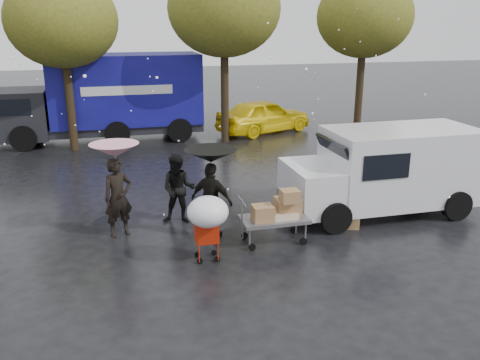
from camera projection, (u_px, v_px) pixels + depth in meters
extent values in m
plane|color=black|center=(217.00, 246.00, 11.33)|extent=(90.00, 90.00, 0.00)
imported|color=black|center=(118.00, 198.00, 11.66)|extent=(0.78, 0.64, 1.85)
imported|color=black|center=(179.00, 189.00, 12.42)|extent=(0.99, 0.86, 1.73)
imported|color=black|center=(212.00, 201.00, 11.55)|extent=(1.07, 1.01, 1.78)
cylinder|color=#4C4C4C|center=(118.00, 194.00, 11.63)|extent=(0.02, 0.02, 2.05)
cone|color=#ED6184|center=(114.00, 150.00, 11.32)|extent=(1.11, 1.11, 0.30)
sphere|color=#4C4C4C|center=(114.00, 149.00, 11.31)|extent=(0.06, 0.06, 0.06)
cylinder|color=#4C4C4C|center=(212.00, 197.00, 11.52)|extent=(0.02, 0.02, 1.96)
cone|color=black|center=(211.00, 156.00, 11.23)|extent=(1.18, 1.18, 0.30)
sphere|color=#4C4C4C|center=(211.00, 154.00, 11.22)|extent=(0.06, 0.06, 0.06)
cube|color=slate|center=(274.00, 219.00, 11.40)|extent=(1.50, 0.80, 0.08)
cylinder|color=slate|center=(242.00, 212.00, 11.14)|extent=(0.04, 0.04, 0.60)
cube|color=#905E3F|center=(288.00, 206.00, 11.50)|extent=(0.55, 0.45, 0.40)
cube|color=#905E3F|center=(263.00, 213.00, 11.17)|extent=(0.45, 0.40, 0.35)
cube|color=#905E3F|center=(290.00, 196.00, 11.16)|extent=(0.40, 0.35, 0.28)
cube|color=#C5B189|center=(276.00, 215.00, 11.38)|extent=(0.90, 0.55, 0.12)
cylinder|color=black|center=(252.00, 247.00, 11.10)|extent=(0.16, 0.05, 0.16)
cylinder|color=black|center=(245.00, 236.00, 11.69)|extent=(0.16, 0.05, 0.16)
cylinder|color=black|center=(303.00, 241.00, 11.39)|extent=(0.16, 0.05, 0.16)
cylinder|color=black|center=(294.00, 230.00, 11.98)|extent=(0.16, 0.05, 0.16)
cube|color=#B21F0A|center=(207.00, 231.00, 10.51)|extent=(0.47, 0.41, 0.45)
cylinder|color=#B21F0A|center=(208.00, 218.00, 10.23)|extent=(0.42, 0.02, 0.02)
cylinder|color=#4C4C4C|center=(208.00, 221.00, 10.25)|extent=(0.02, 0.02, 0.60)
ellipsoid|color=white|center=(208.00, 212.00, 10.19)|extent=(0.84, 0.84, 0.63)
cylinder|color=black|center=(200.00, 261.00, 10.50)|extent=(0.12, 0.04, 0.12)
cylinder|color=black|center=(197.00, 254.00, 10.80)|extent=(0.12, 0.04, 0.12)
cylinder|color=black|center=(217.00, 259.00, 10.59)|extent=(0.12, 0.04, 0.12)
cylinder|color=black|center=(214.00, 253.00, 10.88)|extent=(0.12, 0.04, 0.12)
cube|color=silver|center=(400.00, 165.00, 13.10)|extent=(3.80, 2.00, 1.90)
cube|color=silver|center=(313.00, 187.00, 12.64)|extent=(1.20, 1.95, 1.10)
cube|color=black|center=(335.00, 153.00, 12.52)|extent=(0.37, 1.70, 0.67)
cube|color=slate|center=(291.00, 204.00, 12.63)|extent=(0.12, 1.90, 0.25)
cylinder|color=black|center=(335.00, 217.00, 11.96)|extent=(0.76, 0.28, 0.76)
cylinder|color=black|center=(305.00, 192.00, 13.71)|extent=(0.76, 0.28, 0.76)
cylinder|color=black|center=(456.00, 205.00, 12.75)|extent=(0.76, 0.28, 0.76)
cylinder|color=black|center=(413.00, 183.00, 14.50)|extent=(0.76, 0.28, 0.76)
cube|color=#0E0B5D|center=(126.00, 89.00, 20.91)|extent=(6.00, 2.50, 2.80)
cube|color=black|center=(20.00, 114.00, 20.15)|extent=(2.20, 2.40, 1.90)
cube|color=black|center=(104.00, 127.00, 21.13)|extent=(8.00, 2.30, 0.35)
cube|color=silver|center=(127.00, 90.00, 19.71)|extent=(3.50, 0.03, 0.35)
cylinder|color=black|center=(23.00, 138.00, 19.37)|extent=(1.00, 0.30, 1.00)
cylinder|color=black|center=(31.00, 127.00, 21.49)|extent=(1.00, 0.30, 1.00)
cylinder|color=black|center=(180.00, 130.00, 20.81)|extent=(1.00, 0.30, 1.00)
cylinder|color=black|center=(173.00, 120.00, 22.93)|extent=(1.00, 0.30, 1.00)
cube|color=#905E3F|center=(350.00, 220.00, 12.31)|extent=(0.53, 0.48, 0.40)
cube|color=#905E3F|center=(296.00, 199.00, 13.76)|extent=(0.55, 0.46, 0.39)
imported|color=yellow|center=(264.00, 116.00, 22.52)|extent=(4.74, 3.25, 1.50)
cylinder|color=black|center=(69.00, 92.00, 19.04)|extent=(0.32, 0.32, 4.48)
ellipsoid|color=#395A19|center=(62.00, 20.00, 18.26)|extent=(4.00, 4.00, 3.40)
cylinder|color=black|center=(225.00, 81.00, 20.41)|extent=(0.32, 0.32, 4.90)
ellipsoid|color=#395A19|center=(224.00, 8.00, 19.57)|extent=(4.40, 4.40, 3.74)
cylinder|color=black|center=(360.00, 81.00, 21.90)|extent=(0.32, 0.32, 4.62)
ellipsoid|color=#395A19|center=(365.00, 16.00, 21.10)|extent=(4.00, 4.00, 3.40)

